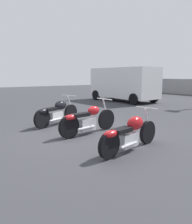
% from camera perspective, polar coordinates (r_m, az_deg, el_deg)
% --- Properties ---
extents(ground_plane, '(60.00, 60.00, 0.00)m').
position_cam_1_polar(ground_plane, '(6.66, -2.27, -5.80)').
color(ground_plane, '#38383D').
extents(motorcycle_slot_0, '(0.95, 2.03, 1.02)m').
position_cam_1_polar(motorcycle_slot_0, '(7.95, -10.17, -0.11)').
color(motorcycle_slot_0, black).
rests_on(motorcycle_slot_0, ground_plane).
extents(motorcycle_slot_1, '(0.64, 2.17, 1.03)m').
position_cam_1_polar(motorcycle_slot_1, '(6.59, -2.16, -2.15)').
color(motorcycle_slot_1, black).
rests_on(motorcycle_slot_1, ground_plane).
extents(motorcycle_slot_2, '(0.65, 2.10, 0.97)m').
position_cam_1_polar(motorcycle_slot_2, '(5.18, 8.81, -5.56)').
color(motorcycle_slot_2, black).
rests_on(motorcycle_slot_2, ground_plane).
extents(parked_van, '(4.99, 2.28, 2.28)m').
position_cam_1_polar(parked_van, '(15.35, 7.19, 7.55)').
color(parked_van, white).
rests_on(parked_van, ground_plane).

